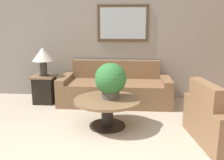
% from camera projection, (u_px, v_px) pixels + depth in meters
% --- Properties ---
extents(wall_back, '(7.11, 0.09, 2.60)m').
position_uv_depth(wall_back, '(109.00, 38.00, 5.44)').
color(wall_back, gray).
rests_on(wall_back, ground_plane).
extents(couch_main, '(2.24, 0.93, 0.84)m').
position_uv_depth(couch_main, '(115.00, 89.00, 5.16)').
color(couch_main, brown).
rests_on(couch_main, ground_plane).
extents(coffee_table, '(1.04, 1.04, 0.46)m').
position_uv_depth(coffee_table, '(107.00, 107.00, 3.92)').
color(coffee_table, black).
rests_on(coffee_table, ground_plane).
extents(side_table, '(0.47, 0.47, 0.57)m').
position_uv_depth(side_table, '(45.00, 89.00, 5.16)').
color(side_table, black).
rests_on(side_table, ground_plane).
extents(table_lamp, '(0.42, 0.42, 0.57)m').
position_uv_depth(table_lamp, '(43.00, 56.00, 5.01)').
color(table_lamp, '#2D2823').
rests_on(table_lamp, side_table).
extents(potted_plant_on_table, '(0.50, 0.50, 0.56)m').
position_uv_depth(potted_plant_on_table, '(111.00, 80.00, 3.87)').
color(potted_plant_on_table, '#4C4742').
rests_on(potted_plant_on_table, coffee_table).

